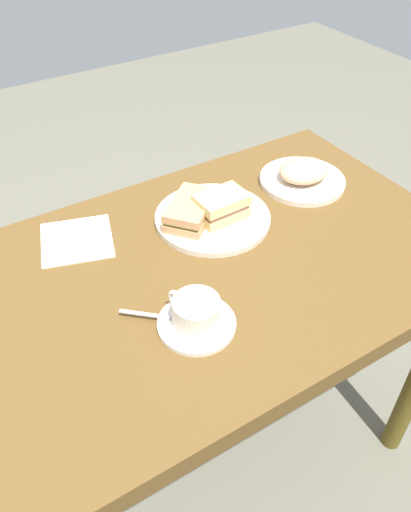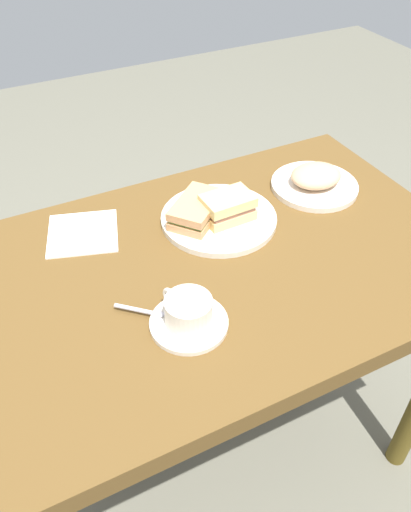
# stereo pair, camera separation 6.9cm
# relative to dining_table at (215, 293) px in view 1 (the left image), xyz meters

# --- Properties ---
(ground_plane) EXTENTS (6.00, 6.00, 0.00)m
(ground_plane) POSITION_rel_dining_table_xyz_m (0.00, 0.00, -0.66)
(ground_plane) COLOR #656354
(dining_table) EXTENTS (1.07, 0.69, 0.76)m
(dining_table) POSITION_rel_dining_table_xyz_m (0.00, 0.00, 0.00)
(dining_table) COLOR brown
(dining_table) RESTS_ON ground_plane
(sandwich_plate) EXTENTS (0.26, 0.26, 0.01)m
(sandwich_plate) POSITION_rel_dining_table_xyz_m (0.06, 0.12, 0.11)
(sandwich_plate) COLOR silver
(sandwich_plate) RESTS_ON dining_table
(sandwich_front) EXTENTS (0.11, 0.08, 0.06)m
(sandwich_front) POSITION_rel_dining_table_xyz_m (0.08, 0.10, 0.14)
(sandwich_front) COLOR #E3C178
(sandwich_front) RESTS_ON sandwich_plate
(sandwich_back) EXTENTS (0.16, 0.15, 0.05)m
(sandwich_back) POSITION_rel_dining_table_xyz_m (0.02, 0.13, 0.14)
(sandwich_back) COLOR tan
(sandwich_back) RESTS_ON sandwich_plate
(coffee_saucer) EXTENTS (0.14, 0.14, 0.01)m
(coffee_saucer) POSITION_rel_dining_table_xyz_m (-0.13, -0.13, 0.10)
(coffee_saucer) COLOR silver
(coffee_saucer) RESTS_ON dining_table
(coffee_cup) EXTENTS (0.09, 0.11, 0.05)m
(coffee_cup) POSITION_rel_dining_table_xyz_m (-0.13, -0.13, 0.14)
(coffee_cup) COLOR silver
(coffee_cup) RESTS_ON coffee_saucer
(spoon) EXTENTS (0.08, 0.07, 0.01)m
(spoon) POSITION_rel_dining_table_xyz_m (-0.19, -0.08, 0.11)
(spoon) COLOR silver
(spoon) RESTS_ON coffee_saucer
(side_plate) EXTENTS (0.21, 0.21, 0.01)m
(side_plate) POSITION_rel_dining_table_xyz_m (0.34, 0.13, 0.11)
(side_plate) COLOR silver
(side_plate) RESTS_ON dining_table
(side_food_pile) EXTENTS (0.13, 0.11, 0.04)m
(side_food_pile) POSITION_rel_dining_table_xyz_m (0.34, 0.13, 0.14)
(side_food_pile) COLOR tan
(side_food_pile) RESTS_ON side_plate
(napkin) EXTENTS (0.19, 0.19, 0.00)m
(napkin) POSITION_rel_dining_table_xyz_m (-0.22, 0.21, 0.10)
(napkin) COLOR white
(napkin) RESTS_ON dining_table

